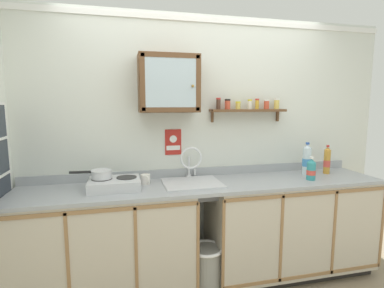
% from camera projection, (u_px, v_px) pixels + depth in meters
% --- Properties ---
extents(back_wall, '(3.88, 0.07, 2.47)m').
position_uv_depth(back_wall, '(199.00, 146.00, 2.88)').
color(back_wall, silver).
rests_on(back_wall, ground).
extents(lower_cabinet_run, '(1.48, 0.59, 0.93)m').
position_uv_depth(lower_cabinet_run, '(105.00, 246.00, 2.48)').
color(lower_cabinet_run, black).
rests_on(lower_cabinet_run, ground).
extents(lower_cabinet_run_right, '(1.60, 0.59, 0.93)m').
position_uv_depth(lower_cabinet_run_right, '(289.00, 227.00, 2.87)').
color(lower_cabinet_run_right, black).
rests_on(lower_cabinet_run_right, ground).
extents(countertop, '(3.24, 0.62, 0.03)m').
position_uv_depth(countertop, '(208.00, 185.00, 2.62)').
color(countertop, '#9EA3A8').
rests_on(countertop, lower_cabinet_run).
extents(backsplash, '(3.24, 0.02, 0.08)m').
position_uv_depth(backsplash, '(200.00, 172.00, 2.88)').
color(backsplash, '#9EA3A8').
rests_on(backsplash, countertop).
extents(sink, '(0.50, 0.47, 0.42)m').
position_uv_depth(sink, '(192.00, 184.00, 2.63)').
color(sink, silver).
rests_on(sink, countertop).
extents(hot_plate_stove, '(0.41, 0.32, 0.09)m').
position_uv_depth(hot_plate_stove, '(114.00, 184.00, 2.43)').
color(hot_plate_stove, silver).
rests_on(hot_plate_stove, countertop).
extents(saucepan, '(0.34, 0.17, 0.07)m').
position_uv_depth(saucepan, '(101.00, 174.00, 2.42)').
color(saucepan, silver).
rests_on(saucepan, hot_plate_stove).
extents(bottle_water_clear_0, '(0.08, 0.08, 0.32)m').
position_uv_depth(bottle_water_clear_0, '(307.00, 160.00, 2.89)').
color(bottle_water_clear_0, silver).
rests_on(bottle_water_clear_0, countertop).
extents(bottle_detergent_teal_1, '(0.08, 0.08, 0.22)m').
position_uv_depth(bottle_detergent_teal_1, '(311.00, 170.00, 2.72)').
color(bottle_detergent_teal_1, teal).
rests_on(bottle_detergent_teal_1, countertop).
extents(bottle_juice_amber_2, '(0.06, 0.06, 0.29)m').
position_uv_depth(bottle_juice_amber_2, '(327.00, 161.00, 2.96)').
color(bottle_juice_amber_2, gold).
rests_on(bottle_juice_amber_2, countertop).
extents(mug, '(0.08, 0.12, 0.09)m').
position_uv_depth(mug, '(146.00, 179.00, 2.58)').
color(mug, white).
rests_on(mug, countertop).
extents(wall_cabinet, '(0.53, 0.27, 0.50)m').
position_uv_depth(wall_cabinet, '(169.00, 84.00, 2.58)').
color(wall_cabinet, brown).
extents(spice_shelf, '(0.75, 0.14, 0.23)m').
position_uv_depth(spice_shelf, '(249.00, 108.00, 2.85)').
color(spice_shelf, brown).
extents(warning_sign, '(0.15, 0.01, 0.24)m').
position_uv_depth(warning_sign, '(173.00, 142.00, 2.79)').
color(warning_sign, '#B2261E').
extents(trash_bin, '(0.31, 0.31, 0.44)m').
position_uv_depth(trash_bin, '(206.00, 270.00, 2.55)').
color(trash_bin, gray).
rests_on(trash_bin, ground).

